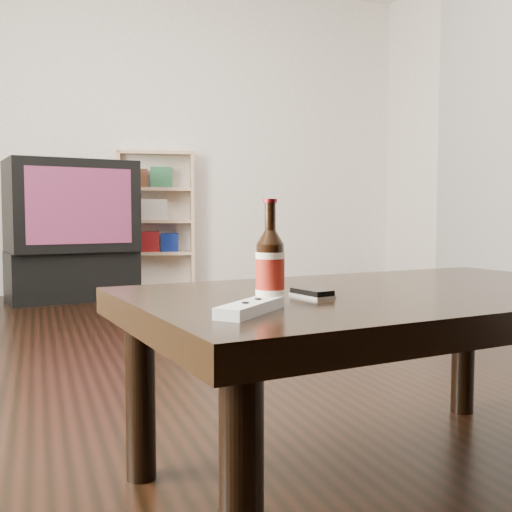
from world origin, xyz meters
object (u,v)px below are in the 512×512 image
object	(u,v)px
coffee_table	(391,315)
remote	(251,307)
bookshelf	(156,218)
tv	(71,206)
beer_bottle	(270,268)
tv_stand	(73,275)
phone	(312,293)

from	to	relation	value
coffee_table	remote	xyz separation A→B (m)	(-0.44, -0.21, 0.07)
bookshelf	remote	distance (m)	4.21
tv	remote	xyz separation A→B (m)	(0.11, -3.74, -0.23)
bookshelf	beer_bottle	xyz separation A→B (m)	(-0.55, -4.10, -0.07)
tv	tv_stand	bearing A→B (deg)	90.00
phone	beer_bottle	bearing A→B (deg)	-159.59
beer_bottle	tv_stand	bearing A→B (deg)	92.79
beer_bottle	remote	size ratio (longest dim) A/B	1.21
phone	remote	xyz separation A→B (m)	(-0.20, -0.16, 0.00)
tv	remote	size ratio (longest dim) A/B	5.69
phone	remote	distance (m)	0.26
tv	bookshelf	bearing A→B (deg)	20.91
remote	phone	bearing A→B (deg)	84.45
tv	bookshelf	size ratio (longest dim) A/B	0.84
bookshelf	coffee_table	distance (m)	3.96
phone	tv_stand	bearing A→B (deg)	82.18
beer_bottle	phone	size ratio (longest dim) A/B	1.92
tv_stand	coffee_table	xyz separation A→B (m)	(0.55, -3.53, 0.22)
tv_stand	remote	size ratio (longest dim) A/B	5.34
tv_stand	phone	distance (m)	3.61
bookshelf	beer_bottle	size ratio (longest dim) A/B	5.60
coffee_table	phone	size ratio (longest dim) A/B	12.11
bookshelf	beer_bottle	bearing A→B (deg)	-86.69
coffee_table	phone	world-z (taller)	phone
tv_stand	beer_bottle	xyz separation A→B (m)	(0.18, -3.67, 0.36)
remote	tv	bearing A→B (deg)	137.75
remote	bookshelf	bearing A→B (deg)	127.67
tv	bookshelf	distance (m)	0.85
tv_stand	remote	distance (m)	3.75
beer_bottle	remote	world-z (taller)	beer_bottle
bookshelf	phone	xyz separation A→B (m)	(-0.41, -4.01, -0.14)
coffee_table	tv	bearing A→B (deg)	98.93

